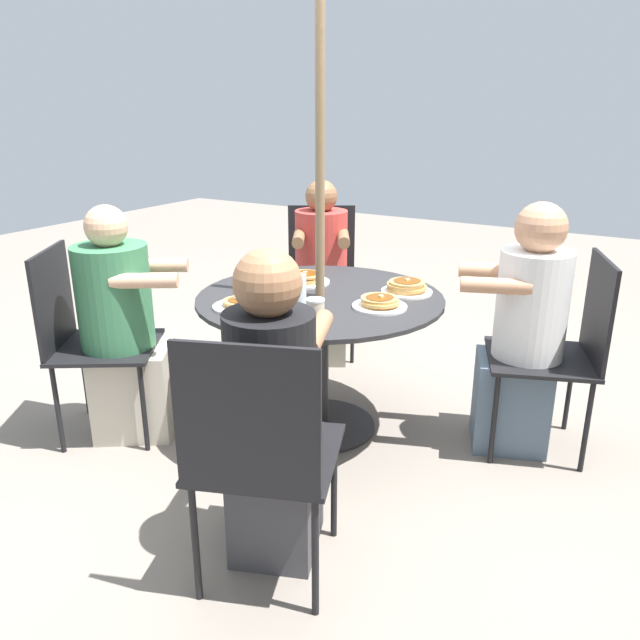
{
  "coord_description": "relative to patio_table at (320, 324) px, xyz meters",
  "views": [
    {
      "loc": [
        2.47,
        1.45,
        1.58
      ],
      "look_at": [
        0.0,
        0.0,
        0.58
      ],
      "focal_mm": 35.0,
      "sensor_mm": 36.0,
      "label": 1
    }
  ],
  "objects": [
    {
      "name": "ground_plane",
      "position": [
        0.0,
        0.0,
        -0.56
      ],
      "size": [
        12.0,
        12.0,
        0.0
      ],
      "primitive_type": "plane",
      "color": "gray"
    },
    {
      "name": "patio_table",
      "position": [
        0.0,
        0.0,
        0.0
      ],
      "size": [
        1.19,
        1.19,
        0.7
      ],
      "color": "#28282B",
      "rests_on": "ground"
    },
    {
      "name": "umbrella_pole",
      "position": [
        0.0,
        0.0,
        0.44
      ],
      "size": [
        0.04,
        0.04,
        2.01
      ],
      "primitive_type": "cylinder",
      "color": "#846B4C",
      "rests_on": "ground"
    },
    {
      "name": "patio_chair_north",
      "position": [
        -0.98,
        -0.57,
        -0.03
      ],
      "size": [
        0.64,
        0.64,
        0.94
      ],
      "rotation": [
        0.0,
        0.0,
        -1.05
      ],
      "color": "black",
      "rests_on": "ground"
    },
    {
      "name": "diner_north",
      "position": [
        -0.82,
        -0.48,
        -0.04
      ],
      "size": [
        0.56,
        0.51,
        1.14
      ],
      "rotation": [
        0.0,
        0.0,
        -1.05
      ],
      "color": "gray",
      "rests_on": "ground"
    },
    {
      "name": "patio_chair_east",
      "position": [
        0.62,
        -0.95,
        -0.03
      ],
      "size": [
        0.65,
        0.65,
        0.94
      ],
      "rotation": [
        0.0,
        0.0,
        0.57
      ],
      "color": "black",
      "rests_on": "ground"
    },
    {
      "name": "diner_east",
      "position": [
        0.52,
        -0.8,
        -0.04
      ],
      "size": [
        0.54,
        0.57,
        1.15
      ],
      "rotation": [
        0.0,
        0.0,
        0.57
      ],
      "color": "beige",
      "rests_on": "ground"
    },
    {
      "name": "patio_chair_south",
      "position": [
        1.06,
        0.4,
        -0.03
      ],
      "size": [
        0.6,
        0.6,
        0.94
      ],
      "rotation": [
        0.0,
        0.0,
        -4.35
      ],
      "color": "black",
      "rests_on": "ground"
    },
    {
      "name": "diner_south",
      "position": [
        0.89,
        0.34,
        -0.02
      ],
      "size": [
        0.54,
        0.45,
        1.15
      ],
      "rotation": [
        0.0,
        0.0,
        -4.35
      ],
      "color": "#3D3D42",
      "rests_on": "ground"
    },
    {
      "name": "patio_chair_west",
      "position": [
        -0.39,
        1.06,
        -0.03
      ],
      "size": [
        0.6,
        0.6,
        0.94
      ],
      "rotation": [
        0.0,
        0.0,
        -2.79
      ],
      "color": "black",
      "rests_on": "ground"
    },
    {
      "name": "diner_west",
      "position": [
        -0.33,
        0.89,
        -0.01
      ],
      "size": [
        0.45,
        0.53,
        1.18
      ],
      "rotation": [
        0.0,
        0.0,
        -2.79
      ],
      "color": "slate",
      "rests_on": "ground"
    },
    {
      "name": "pancake_plate_a",
      "position": [
        0.02,
        0.32,
        0.16
      ],
      "size": [
        0.25,
        0.25,
        0.06
      ],
      "color": "white",
      "rests_on": "patio_table"
    },
    {
      "name": "pancake_plate_b",
      "position": [
        -0.16,
        -0.18,
        0.16
      ],
      "size": [
        0.25,
        0.25,
        0.06
      ],
      "color": "white",
      "rests_on": "patio_table"
    },
    {
      "name": "pancake_plate_c",
      "position": [
        0.34,
        -0.22,
        0.16
      ],
      "size": [
        0.25,
        0.25,
        0.05
      ],
      "color": "white",
      "rests_on": "patio_table"
    },
    {
      "name": "pancake_plate_d",
      "position": [
        -0.26,
        0.34,
        0.17
      ],
      "size": [
        0.25,
        0.25,
        0.07
      ],
      "color": "white",
      "rests_on": "patio_table"
    },
    {
      "name": "syrup_bottle",
      "position": [
        0.1,
        -0.12,
        0.2
      ],
      "size": [
        0.09,
        0.06,
        0.16
      ],
      "color": "#602D0F",
      "rests_on": "patio_table"
    },
    {
      "name": "coffee_cup",
      "position": [
        0.34,
        0.17,
        0.19
      ],
      "size": [
        0.08,
        0.08,
        0.1
      ],
      "color": "beige",
      "rests_on": "patio_table"
    },
    {
      "name": "drinking_glass_a",
      "position": [
        0.16,
        -0.02,
        0.21
      ],
      "size": [
        0.08,
        0.08,
        0.14
      ],
      "primitive_type": "cylinder",
      "color": "silver",
      "rests_on": "patio_table"
    }
  ]
}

